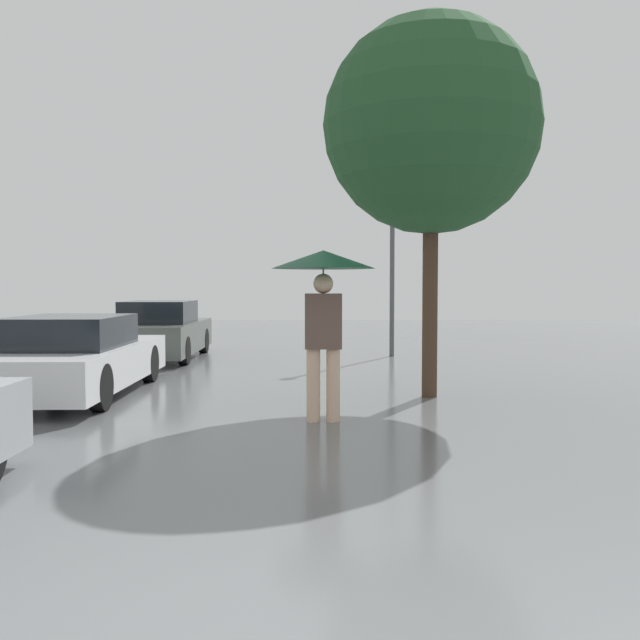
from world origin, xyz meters
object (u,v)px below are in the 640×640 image
at_px(tree, 431,126).
at_px(street_lamp, 392,234).
at_px(pedestrian, 323,283).
at_px(parked_car_farthest, 161,332).
at_px(parked_car_middle, 74,358).

relative_size(tree, street_lamp, 1.23).
distance_m(pedestrian, parked_car_farthest, 8.09).
xyz_separation_m(parked_car_farthest, tree, (4.97, -5.44, 3.26)).
bearing_deg(pedestrian, parked_car_farthest, 115.20).
bearing_deg(pedestrian, parked_car_middle, 150.11).
distance_m(pedestrian, street_lamp, 7.96).
xyz_separation_m(parked_car_middle, street_lamp, (5.27, 5.64, 2.20)).
bearing_deg(parked_car_farthest, street_lamp, 4.87).
relative_size(parked_car_middle, parked_car_farthest, 1.07).
height_order(parked_car_farthest, tree, tree).
relative_size(pedestrian, street_lamp, 0.46).
bearing_deg(tree, street_lamp, 88.73).
height_order(pedestrian, parked_car_middle, pedestrian).
xyz_separation_m(parked_car_farthest, street_lamp, (5.10, 0.43, 2.16)).
relative_size(parked_car_farthest, tree, 0.78).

